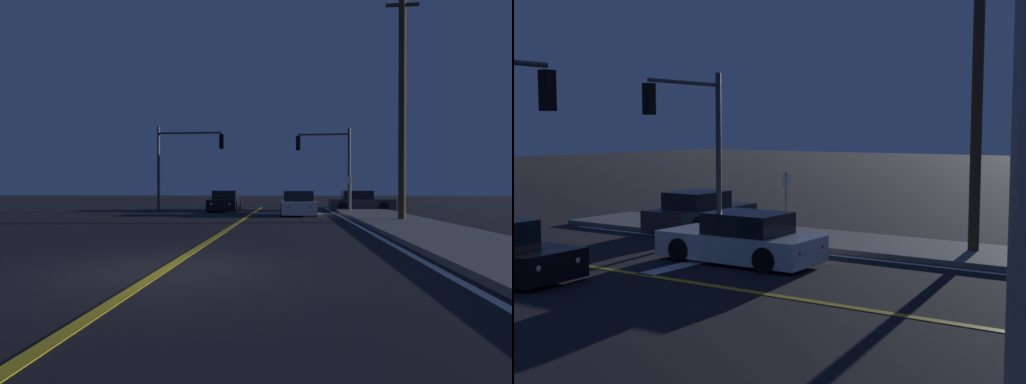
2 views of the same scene
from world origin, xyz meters
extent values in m
plane|color=black|center=(0.00, 0.00, 0.00)|extent=(160.00, 160.00, 0.00)
cube|color=slate|center=(6.76, 9.08, 0.07)|extent=(3.20, 32.70, 0.15)
cube|color=gold|center=(0.00, 9.08, 0.01)|extent=(0.20, 30.88, 0.01)
cube|color=white|center=(4.91, 9.08, 0.01)|extent=(0.16, 30.88, 0.01)
cube|color=white|center=(2.58, 16.67, 0.01)|extent=(5.16, 0.50, 0.01)
cube|color=black|center=(-2.08, 19.54, 0.44)|extent=(1.96, 4.55, 0.68)
cube|color=black|center=(-2.09, 19.81, 1.04)|extent=(1.63, 2.12, 0.60)
cylinder|color=black|center=(-1.19, 18.17, 0.32)|extent=(0.24, 0.65, 0.64)
cylinder|color=black|center=(-2.88, 18.12, 0.32)|extent=(0.24, 0.65, 0.64)
cylinder|color=black|center=(-1.28, 20.96, 0.32)|extent=(0.24, 0.65, 0.64)
cylinder|color=black|center=(-2.97, 20.90, 0.32)|extent=(0.24, 0.65, 0.64)
sphere|color=#FFF4CC|center=(-1.45, 17.37, 0.52)|extent=(0.18, 0.18, 0.18)
sphere|color=#FFF4CC|center=(-2.57, 17.33, 0.52)|extent=(0.18, 0.18, 0.18)
sphere|color=red|center=(-1.59, 21.75, 0.52)|extent=(0.14, 0.14, 0.14)
sphere|color=red|center=(-2.71, 21.72, 0.52)|extent=(0.14, 0.14, 0.14)
cube|color=silver|center=(2.68, 15.72, 0.44)|extent=(1.88, 4.39, 0.68)
cube|color=black|center=(2.68, 15.46, 1.04)|extent=(1.59, 2.03, 0.60)
cylinder|color=black|center=(1.81, 17.06, 0.32)|extent=(0.23, 0.64, 0.64)
cylinder|color=black|center=(3.51, 17.08, 0.32)|extent=(0.23, 0.64, 0.64)
cylinder|color=black|center=(1.84, 14.35, 0.32)|extent=(0.23, 0.64, 0.64)
cylinder|color=black|center=(3.54, 14.38, 0.32)|extent=(0.23, 0.64, 0.64)
sphere|color=#FFF4CC|center=(2.08, 17.83, 0.52)|extent=(0.18, 0.18, 0.18)
sphere|color=#FFF4CC|center=(3.21, 17.85, 0.52)|extent=(0.18, 0.18, 0.18)
sphere|color=red|center=(2.14, 13.58, 0.52)|extent=(0.14, 0.14, 0.14)
sphere|color=red|center=(3.27, 13.59, 0.52)|extent=(0.14, 0.14, 0.14)
cube|color=#2D2D33|center=(6.96, 20.53, 0.44)|extent=(4.18, 1.90, 0.68)
cube|color=black|center=(6.71, 20.53, 1.04)|extent=(1.93, 1.62, 0.60)
cylinder|color=black|center=(8.26, 21.39, 0.32)|extent=(0.64, 0.23, 0.64)
cylinder|color=black|center=(8.24, 19.64, 0.32)|extent=(0.64, 0.23, 0.64)
cylinder|color=black|center=(5.67, 21.41, 0.32)|extent=(0.64, 0.23, 0.64)
cylinder|color=black|center=(5.66, 19.66, 0.32)|extent=(0.64, 0.23, 0.64)
sphere|color=#FFF4CC|center=(8.98, 21.09, 0.52)|extent=(0.18, 0.18, 0.18)
sphere|color=#FFF4CC|center=(8.98, 19.93, 0.52)|extent=(0.18, 0.18, 0.18)
sphere|color=red|center=(4.93, 21.12, 0.52)|extent=(0.14, 0.14, 0.14)
sphere|color=red|center=(4.92, 19.96, 0.52)|extent=(0.14, 0.14, 0.14)
cylinder|color=#38383D|center=(5.96, 18.97, 2.66)|extent=(0.18, 0.18, 5.33)
cylinder|color=#38383D|center=(4.35, 18.97, 4.93)|extent=(3.22, 0.12, 0.12)
cube|color=black|center=(2.73, 18.97, 4.38)|extent=(0.28, 0.28, 0.90)
sphere|color=red|center=(2.73, 18.97, 4.65)|extent=(0.22, 0.22, 0.22)
sphere|color=#4C2D05|center=(2.73, 18.97, 4.38)|extent=(0.22, 0.22, 0.22)
sphere|color=#0A3814|center=(2.73, 18.97, 4.11)|extent=(0.22, 0.22, 0.22)
cylinder|color=#38383D|center=(-5.96, 17.57, 2.66)|extent=(0.18, 0.18, 5.33)
cylinder|color=#38383D|center=(-3.96, 17.57, 4.93)|extent=(3.99, 0.12, 0.12)
cube|color=black|center=(-1.97, 17.57, 4.38)|extent=(0.28, 0.28, 0.90)
sphere|color=red|center=(-1.97, 17.57, 4.65)|extent=(0.22, 0.22, 0.22)
sphere|color=#4C2D05|center=(-1.97, 17.57, 4.38)|extent=(0.22, 0.22, 0.22)
sphere|color=#0A3814|center=(-1.97, 17.57, 4.11)|extent=(0.22, 0.22, 0.22)
cylinder|color=#42301E|center=(7.06, 10.86, 5.40)|extent=(0.31, 0.31, 10.79)
cube|color=#42301E|center=(7.06, 10.86, 9.39)|extent=(1.40, 0.12, 0.12)
cylinder|color=slate|center=(5.66, 16.17, 1.11)|extent=(0.06, 0.06, 2.21)
cube|color=white|center=(5.66, 16.17, 1.96)|extent=(0.56, 0.10, 0.40)
camera|label=1|loc=(2.26, -7.16, 1.46)|focal=28.50mm
camera|label=2|loc=(-12.35, 4.72, 3.55)|focal=49.77mm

